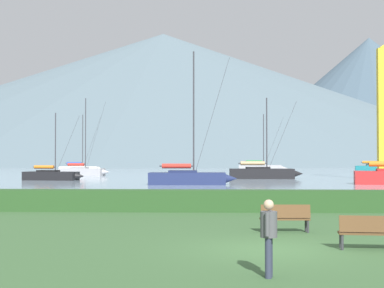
{
  "coord_description": "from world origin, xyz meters",
  "views": [
    {
      "loc": [
        -1.58,
        -15.78,
        2.55
      ],
      "look_at": [
        -4.1,
        51.33,
        4.13
      ],
      "focal_mm": 53.09,
      "sensor_mm": 36.0,
      "label": 1
    }
  ],
  "objects_px": {
    "sailboat_slip_6": "(377,168)",
    "sailboat_slip_8": "(262,173)",
    "sailboat_slip_7": "(80,169)",
    "park_bench_near_path": "(285,217)",
    "dock_crane": "(383,121)",
    "sailboat_slip_0": "(52,175)",
    "person_seated_viewer": "(269,231)",
    "park_bench_under_tree": "(372,231)",
    "sailboat_slip_5": "(188,177)",
    "sailboat_slip_11": "(82,171)",
    "sailboat_slip_3": "(261,168)"
  },
  "relations": [
    {
      "from": "sailboat_slip_0",
      "to": "sailboat_slip_8",
      "type": "height_order",
      "value": "sailboat_slip_8"
    },
    {
      "from": "sailboat_slip_5",
      "to": "sailboat_slip_6",
      "type": "height_order",
      "value": "sailboat_slip_5"
    },
    {
      "from": "sailboat_slip_0",
      "to": "sailboat_slip_7",
      "type": "height_order",
      "value": "sailboat_slip_7"
    },
    {
      "from": "sailboat_slip_5",
      "to": "sailboat_slip_8",
      "type": "height_order",
      "value": "sailboat_slip_5"
    },
    {
      "from": "sailboat_slip_0",
      "to": "sailboat_slip_3",
      "type": "relative_size",
      "value": 0.74
    },
    {
      "from": "park_bench_near_path",
      "to": "dock_crane",
      "type": "xyz_separation_m",
      "value": [
        16.93,
        45.99,
        6.14
      ]
    },
    {
      "from": "sailboat_slip_0",
      "to": "sailboat_slip_6",
      "type": "bearing_deg",
      "value": 47.06
    },
    {
      "from": "park_bench_near_path",
      "to": "dock_crane",
      "type": "relative_size",
      "value": 0.09
    },
    {
      "from": "sailboat_slip_5",
      "to": "sailboat_slip_3",
      "type": "bearing_deg",
      "value": 76.23
    },
    {
      "from": "sailboat_slip_8",
      "to": "sailboat_slip_11",
      "type": "relative_size",
      "value": 0.89
    },
    {
      "from": "sailboat_slip_7",
      "to": "sailboat_slip_3",
      "type": "bearing_deg",
      "value": 14.08
    },
    {
      "from": "sailboat_slip_6",
      "to": "sailboat_slip_8",
      "type": "xyz_separation_m",
      "value": [
        -22.08,
        -29.84,
        0.02
      ]
    },
    {
      "from": "sailboat_slip_11",
      "to": "sailboat_slip_3",
      "type": "bearing_deg",
      "value": 47.63
    },
    {
      "from": "sailboat_slip_5",
      "to": "park_bench_under_tree",
      "type": "relative_size",
      "value": 6.84
    },
    {
      "from": "sailboat_slip_6",
      "to": "sailboat_slip_11",
      "type": "relative_size",
      "value": 1.13
    },
    {
      "from": "sailboat_slip_7",
      "to": "park_bench_under_tree",
      "type": "xyz_separation_m",
      "value": [
        26.66,
        -78.28,
        -0.09
      ]
    },
    {
      "from": "park_bench_near_path",
      "to": "sailboat_slip_3",
      "type": "bearing_deg",
      "value": 83.54
    },
    {
      "from": "park_bench_under_tree",
      "to": "dock_crane",
      "type": "relative_size",
      "value": 0.1
    },
    {
      "from": "park_bench_near_path",
      "to": "person_seated_viewer",
      "type": "relative_size",
      "value": 1.02
    },
    {
      "from": "park_bench_near_path",
      "to": "park_bench_under_tree",
      "type": "relative_size",
      "value": 0.92
    },
    {
      "from": "sailboat_slip_0",
      "to": "sailboat_slip_11",
      "type": "xyz_separation_m",
      "value": [
        -0.42,
        16.66,
        0.05
      ]
    },
    {
      "from": "park_bench_near_path",
      "to": "park_bench_under_tree",
      "type": "bearing_deg",
      "value": -64.06
    },
    {
      "from": "sailboat_slip_7",
      "to": "park_bench_near_path",
      "type": "xyz_separation_m",
      "value": [
        24.74,
        -74.69,
        -0.09
      ]
    },
    {
      "from": "sailboat_slip_8",
      "to": "sailboat_slip_0",
      "type": "bearing_deg",
      "value": -168.66
    },
    {
      "from": "park_bench_near_path",
      "to": "park_bench_under_tree",
      "type": "height_order",
      "value": "same"
    },
    {
      "from": "park_bench_near_path",
      "to": "park_bench_under_tree",
      "type": "distance_m",
      "value": 4.07
    },
    {
      "from": "sailboat_slip_6",
      "to": "sailboat_slip_7",
      "type": "relative_size",
      "value": 1.27
    },
    {
      "from": "sailboat_slip_8",
      "to": "park_bench_near_path",
      "type": "relative_size",
      "value": 5.73
    },
    {
      "from": "sailboat_slip_6",
      "to": "park_bench_near_path",
      "type": "xyz_separation_m",
      "value": [
        -25.51,
        -78.36,
        -0.16
      ]
    },
    {
      "from": "sailboat_slip_6",
      "to": "park_bench_near_path",
      "type": "distance_m",
      "value": 82.41
    },
    {
      "from": "sailboat_slip_8",
      "to": "person_seated_viewer",
      "type": "distance_m",
      "value": 55.97
    },
    {
      "from": "sailboat_slip_7",
      "to": "park_bench_under_tree",
      "type": "relative_size",
      "value": 5.32
    },
    {
      "from": "sailboat_slip_7",
      "to": "sailboat_slip_11",
      "type": "relative_size",
      "value": 0.89
    },
    {
      "from": "sailboat_slip_0",
      "to": "sailboat_slip_8",
      "type": "relative_size",
      "value": 0.78
    },
    {
      "from": "park_bench_under_tree",
      "to": "sailboat_slip_6",
      "type": "bearing_deg",
      "value": 79.4
    },
    {
      "from": "sailboat_slip_7",
      "to": "person_seated_viewer",
      "type": "distance_m",
      "value": 85.25
    },
    {
      "from": "sailboat_slip_3",
      "to": "sailboat_slip_11",
      "type": "height_order",
      "value": "sailboat_slip_11"
    },
    {
      "from": "park_bench_under_tree",
      "to": "dock_crane",
      "type": "bearing_deg",
      "value": 78.62
    },
    {
      "from": "person_seated_viewer",
      "to": "sailboat_slip_11",
      "type": "bearing_deg",
      "value": 119.42
    },
    {
      "from": "sailboat_slip_3",
      "to": "sailboat_slip_5",
      "type": "distance_m",
      "value": 49.05
    },
    {
      "from": "sailboat_slip_11",
      "to": "dock_crane",
      "type": "bearing_deg",
      "value": -11.36
    },
    {
      "from": "sailboat_slip_11",
      "to": "sailboat_slip_6",
      "type": "bearing_deg",
      "value": 30.55
    },
    {
      "from": "sailboat_slip_3",
      "to": "sailboat_slip_6",
      "type": "distance_m",
      "value": 19.79
    },
    {
      "from": "sailboat_slip_5",
      "to": "sailboat_slip_11",
      "type": "height_order",
      "value": "sailboat_slip_5"
    },
    {
      "from": "sailboat_slip_3",
      "to": "dock_crane",
      "type": "bearing_deg",
      "value": -69.51
    },
    {
      "from": "sailboat_slip_0",
      "to": "park_bench_under_tree",
      "type": "relative_size",
      "value": 4.11
    },
    {
      "from": "park_bench_near_path",
      "to": "person_seated_viewer",
      "type": "bearing_deg",
      "value": -102.09
    },
    {
      "from": "sailboat_slip_6",
      "to": "sailboat_slip_3",
      "type": "bearing_deg",
      "value": -177.45
    },
    {
      "from": "sailboat_slip_0",
      "to": "sailboat_slip_11",
      "type": "height_order",
      "value": "sailboat_slip_11"
    },
    {
      "from": "sailboat_slip_8",
      "to": "park_bench_near_path",
      "type": "height_order",
      "value": "sailboat_slip_8"
    }
  ]
}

